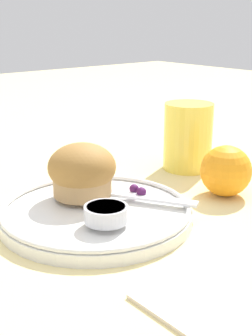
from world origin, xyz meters
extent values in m
plane|color=beige|center=(0.00, 0.00, 0.00)|extent=(3.00, 3.00, 0.00)
cylinder|color=white|center=(-0.01, -0.02, 0.01)|extent=(0.23, 0.23, 0.01)
torus|color=white|center=(-0.01, -0.02, 0.02)|extent=(0.23, 0.23, 0.01)
cylinder|color=tan|center=(-0.05, -0.01, 0.03)|extent=(0.07, 0.07, 0.03)
ellipsoid|color=olive|center=(-0.05, -0.01, 0.06)|extent=(0.09, 0.09, 0.06)
cylinder|color=silver|center=(0.03, -0.04, 0.03)|extent=(0.05, 0.05, 0.02)
cylinder|color=white|center=(0.03, -0.04, 0.04)|extent=(0.04, 0.04, 0.00)
sphere|color=#4C194C|center=(-0.01, 0.04, 0.03)|extent=(0.01, 0.01, 0.01)
sphere|color=#4C194C|center=(0.00, 0.04, 0.03)|extent=(0.01, 0.01, 0.01)
cube|color=silver|center=(-0.01, 0.03, 0.02)|extent=(0.16, 0.10, 0.00)
sphere|color=orange|center=(0.03, 0.17, 0.04)|extent=(0.07, 0.07, 0.07)
cylinder|color=#EAD14C|center=(-0.08, 0.22, 0.05)|extent=(0.08, 0.08, 0.11)
cube|color=beige|center=(0.21, -0.06, 0.00)|extent=(0.14, 0.08, 0.01)
camera|label=1|loc=(0.41, -0.33, 0.24)|focal=50.00mm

